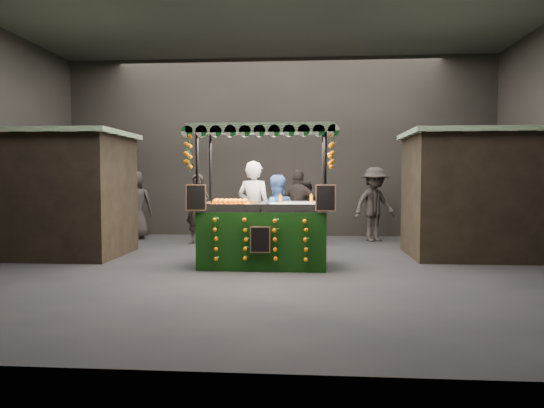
{
  "coord_description": "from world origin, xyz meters",
  "views": [
    {
      "loc": [
        0.91,
        -9.05,
        1.63
      ],
      "look_at": [
        0.19,
        0.52,
        1.13
      ],
      "focal_mm": 32.86,
      "sensor_mm": 36.0,
      "label": 1
    }
  ],
  "objects": [
    {
      "name": "shopper_0",
      "position": [
        -1.85,
        3.05,
        0.87
      ],
      "size": [
        0.72,
        0.56,
        1.74
      ],
      "rotation": [
        0.0,
        0.0,
        -0.26
      ],
      "color": "#2B2422",
      "rests_on": "ground"
    },
    {
      "name": "vendor_grey",
      "position": [
        -0.21,
        0.95,
        0.99
      ],
      "size": [
        0.83,
        0.68,
        1.97
      ],
      "rotation": [
        0.0,
        0.0,
        2.82
      ],
      "color": "gray",
      "rests_on": "ground"
    },
    {
      "name": "market_hall",
      "position": [
        0.0,
        0.0,
        3.38
      ],
      "size": [
        12.1,
        10.1,
        5.05
      ],
      "color": "black",
      "rests_on": "ground"
    },
    {
      "name": "vendor_blue",
      "position": [
        0.23,
        0.88,
        0.85
      ],
      "size": [
        0.95,
        0.81,
        1.69
      ],
      "rotation": [
        0.0,
        0.0,
        3.37
      ],
      "color": "navy",
      "rests_on": "ground"
    },
    {
      "name": "shopper_3",
      "position": [
        2.58,
        3.91,
        0.96
      ],
      "size": [
        1.42,
        1.23,
        1.91
      ],
      "rotation": [
        0.0,
        0.0,
        0.52
      ],
      "color": "black",
      "rests_on": "ground"
    },
    {
      "name": "ground",
      "position": [
        0.0,
        0.0,
        0.0
      ],
      "size": [
        12.0,
        12.0,
        0.0
      ],
      "primitive_type": "plane",
      "color": "black",
      "rests_on": "ground"
    },
    {
      "name": "shopper_1",
      "position": [
        0.83,
        3.18,
        0.8
      ],
      "size": [
        0.98,
        0.93,
        1.6
      ],
      "rotation": [
        0.0,
        0.0,
        -0.58
      ],
      "color": "black",
      "rests_on": "ground"
    },
    {
      "name": "shopper_2",
      "position": [
        0.66,
        2.49,
        0.91
      ],
      "size": [
        1.15,
        0.72,
        1.83
      ],
      "rotation": [
        0.0,
        0.0,
        2.86
      ],
      "color": "black",
      "rests_on": "ground"
    },
    {
      "name": "shopper_4",
      "position": [
        -3.73,
        3.85,
        0.92
      ],
      "size": [
        1.04,
        0.85,
        1.84
      ],
      "rotation": [
        0.0,
        0.0,
        3.49
      ],
      "color": "black",
      "rests_on": "ground"
    },
    {
      "name": "juice_stall",
      "position": [
        0.08,
        0.05,
        0.8
      ],
      "size": [
        2.65,
        1.56,
        2.57
      ],
      "color": "#0C330B",
      "rests_on": "ground"
    },
    {
      "name": "neighbour_stall_left",
      "position": [
        -4.4,
        1.0,
        1.31
      ],
      "size": [
        3.0,
        2.2,
        2.6
      ],
      "color": "black",
      "rests_on": "ground"
    },
    {
      "name": "neighbour_stall_right",
      "position": [
        4.4,
        1.5,
        1.31
      ],
      "size": [
        3.0,
        2.2,
        2.6
      ],
      "color": "black",
      "rests_on": "ground"
    },
    {
      "name": "shopper_5",
      "position": [
        4.5,
        2.54,
        0.81
      ],
      "size": [
        0.82,
        1.58,
        1.63
      ],
      "rotation": [
        0.0,
        0.0,
        1.8
      ],
      "color": "black",
      "rests_on": "ground"
    }
  ]
}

